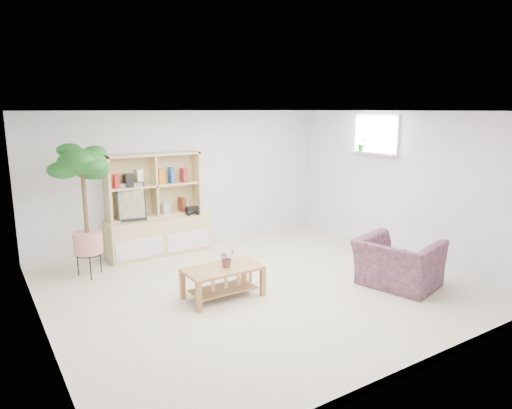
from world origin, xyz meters
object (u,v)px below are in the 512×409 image
coffee_table (223,282)px  armchair (398,260)px  floor_tree (86,212)px  storage_unit (157,205)px

coffee_table → armchair: 2.44m
floor_tree → armchair: (3.52, -2.70, -0.60)m
storage_unit → floor_tree: size_ratio=0.87×
floor_tree → coffee_table: bearing=-53.3°
coffee_table → floor_tree: (-1.29, 1.73, 0.77)m
storage_unit → coffee_table: 2.31m
storage_unit → floor_tree: floor_tree is taller
coffee_table → floor_tree: size_ratio=0.51×
storage_unit → armchair: bearing=-54.5°
storage_unit → coffee_table: (0.04, -2.22, -0.65)m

